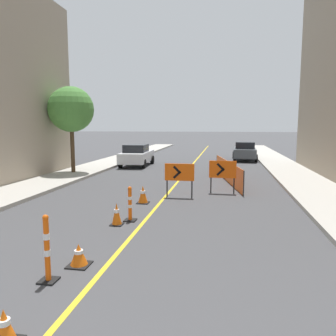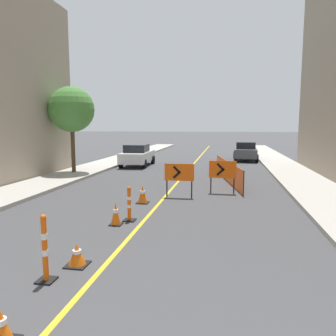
# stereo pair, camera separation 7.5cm
# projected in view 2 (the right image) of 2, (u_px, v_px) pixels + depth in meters

# --- Properties ---
(lane_stripe) EXTENTS (0.12, 48.96, 0.01)m
(lane_stripe) POSITION_uv_depth(u_px,v_px,m) (191.00, 167.00, 23.69)
(lane_stripe) COLOR gold
(lane_stripe) RESTS_ON ground_plane
(sidewalk_left) EXTENTS (2.64, 48.96, 0.16)m
(sidewalk_left) POSITION_uv_depth(u_px,v_px,m) (106.00, 164.00, 24.82)
(sidewalk_left) COLOR #ADA89E
(sidewalk_left) RESTS_ON ground_plane
(sidewalk_right) EXTENTS (2.64, 48.96, 0.16)m
(sidewalk_right) POSITION_uv_depth(u_px,v_px,m) (285.00, 168.00, 22.53)
(sidewalk_right) COLOR #ADA89E
(sidewalk_right) RESTS_ON ground_plane
(traffic_cone_nearest) EXTENTS (0.40, 0.40, 0.52)m
(traffic_cone_nearest) POSITION_uv_depth(u_px,v_px,m) (1.00, 327.00, 4.47)
(traffic_cone_nearest) COLOR black
(traffic_cone_nearest) RESTS_ON ground_plane
(traffic_cone_second) EXTENTS (0.46, 0.46, 0.48)m
(traffic_cone_second) POSITION_uv_depth(u_px,v_px,m) (77.00, 255.00, 6.99)
(traffic_cone_second) COLOR black
(traffic_cone_second) RESTS_ON ground_plane
(traffic_cone_third) EXTENTS (0.36, 0.36, 0.67)m
(traffic_cone_third) POSITION_uv_depth(u_px,v_px,m) (116.00, 214.00, 9.83)
(traffic_cone_third) COLOR black
(traffic_cone_third) RESTS_ON ground_plane
(traffic_cone_fourth) EXTENTS (0.46, 0.46, 0.68)m
(traffic_cone_fourth) POSITION_uv_depth(u_px,v_px,m) (143.00, 195.00, 12.59)
(traffic_cone_fourth) COLOR black
(traffic_cone_fourth) RESTS_ON ground_plane
(delineator_post_front) EXTENTS (0.33, 0.33, 1.32)m
(delineator_post_front) POSITION_uv_depth(u_px,v_px,m) (45.00, 252.00, 6.24)
(delineator_post_front) COLOR black
(delineator_post_front) RESTS_ON ground_plane
(delineator_post_rear) EXTENTS (0.37, 0.37, 1.10)m
(delineator_post_rear) POSITION_uv_depth(u_px,v_px,m) (129.00, 206.00, 10.24)
(delineator_post_rear) COLOR black
(delineator_post_rear) RESTS_ON ground_plane
(arrow_barricade_primary) EXTENTS (1.23, 0.10, 1.41)m
(arrow_barricade_primary) POSITION_uv_depth(u_px,v_px,m) (179.00, 173.00, 13.53)
(arrow_barricade_primary) COLOR #EF560C
(arrow_barricade_primary) RESTS_ON ground_plane
(arrow_barricade_secondary) EXTENTS (1.18, 0.10, 1.44)m
(arrow_barricade_secondary) POSITION_uv_depth(u_px,v_px,m) (223.00, 171.00, 14.33)
(arrow_barricade_secondary) COLOR #EF560C
(arrow_barricade_secondary) RESTS_ON ground_plane
(safety_mesh_fence) EXTENTS (1.36, 7.14, 1.09)m
(safety_mesh_fence) POSITION_uv_depth(u_px,v_px,m) (228.00, 171.00, 17.39)
(safety_mesh_fence) COLOR #EF560C
(safety_mesh_fence) RESTS_ON ground_plane
(parked_car_curb_near) EXTENTS (1.95, 4.36, 1.59)m
(parked_car_curb_near) POSITION_uv_depth(u_px,v_px,m) (137.00, 155.00, 24.08)
(parked_car_curb_near) COLOR silver
(parked_car_curb_near) RESTS_ON ground_plane
(parked_car_curb_mid) EXTENTS (1.97, 4.37, 1.59)m
(parked_car_curb_mid) POSITION_uv_depth(u_px,v_px,m) (245.00, 151.00, 27.76)
(parked_car_curb_mid) COLOR #474C51
(parked_car_curb_mid) RESTS_ON ground_plane
(street_tree_left_near) EXTENTS (2.69, 2.69, 5.11)m
(street_tree_left_near) POSITION_uv_depth(u_px,v_px,m) (72.00, 110.00, 19.46)
(street_tree_left_near) COLOR #4C3823
(street_tree_left_near) RESTS_ON sidewalk_left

